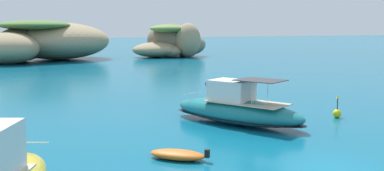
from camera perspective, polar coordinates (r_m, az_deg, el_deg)
The scene contains 6 objects.
ground_plane at distance 20.42m, azimuth 17.31°, elevation -9.93°, with size 400.00×400.00×0.00m, color #0C5B7A.
islet_large at distance 81.52m, azimuth -18.75°, elevation 5.16°, with size 27.91×25.55×6.83m.
islet_small at distance 88.00m, azimuth -2.48°, elevation 5.45°, with size 17.29×15.28×6.37m.
motorboat_teal at distance 27.98m, azimuth 5.64°, elevation -2.99°, with size 7.12×9.14×2.84m.
dinghy_tender at distance 20.73m, azimuth -1.80°, elevation -8.67°, with size 2.73×2.47×0.58m.
channel_buoy at distance 31.21m, azimuth 17.76°, elevation -3.27°, with size 0.56×0.56×1.48m.
Camera 1 is at (-11.93, -15.43, 6.04)m, focal length 42.47 mm.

